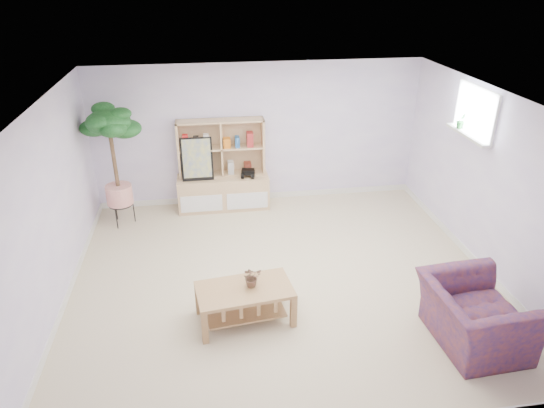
{
  "coord_description": "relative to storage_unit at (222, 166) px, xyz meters",
  "views": [
    {
      "loc": [
        -0.92,
        -5.32,
        3.77
      ],
      "look_at": [
        -0.07,
        0.45,
        0.89
      ],
      "focal_mm": 32.0,
      "sensor_mm": 36.0,
      "label": 1
    }
  ],
  "objects": [
    {
      "name": "floor",
      "position": [
        0.64,
        -2.24,
        -0.76
      ],
      "size": [
        5.5,
        5.0,
        0.01
      ],
      "primitive_type": "cube",
      "color": "#BBB18A",
      "rests_on": "ground"
    },
    {
      "name": "ceiling",
      "position": [
        0.64,
        -2.24,
        1.64
      ],
      "size": [
        5.5,
        5.0,
        0.01
      ],
      "primitive_type": "cube",
      "color": "white",
      "rests_on": "walls"
    },
    {
      "name": "walls",
      "position": [
        0.64,
        -2.24,
        0.44
      ],
      "size": [
        5.51,
        5.01,
        2.4
      ],
      "color": "silver",
      "rests_on": "floor"
    },
    {
      "name": "baseboard",
      "position": [
        0.64,
        -2.24,
        -0.71
      ],
      "size": [
        5.5,
        5.0,
        0.1
      ],
      "primitive_type": null,
      "color": "white",
      "rests_on": "floor"
    },
    {
      "name": "window",
      "position": [
        3.37,
        -1.64,
        1.24
      ],
      "size": [
        0.1,
        0.98,
        0.68
      ],
      "primitive_type": null,
      "color": "#D0E6FA",
      "rests_on": "walls"
    },
    {
      "name": "window_sill",
      "position": [
        3.31,
        -1.64,
        0.92
      ],
      "size": [
        0.14,
        1.0,
        0.04
      ],
      "primitive_type": "cube",
      "color": "white",
      "rests_on": "walls"
    },
    {
      "name": "storage_unit",
      "position": [
        0.0,
        0.0,
        0.0
      ],
      "size": [
        1.53,
        0.52,
        1.53
      ],
      "primitive_type": null,
      "color": "tan",
      "rests_on": "floor"
    },
    {
      "name": "poster",
      "position": [
        -0.41,
        -0.06,
        0.17
      ],
      "size": [
        0.52,
        0.13,
        0.71
      ],
      "primitive_type": null,
      "rotation": [
        0.0,
        0.0,
        0.01
      ],
      "color": "yellow",
      "rests_on": "storage_unit"
    },
    {
      "name": "toy_truck",
      "position": [
        0.42,
        -0.09,
        -0.11
      ],
      "size": [
        0.34,
        0.26,
        0.16
      ],
      "primitive_type": null,
      "rotation": [
        0.0,
        0.0,
        -0.19
      ],
      "color": "black",
      "rests_on": "storage_unit"
    },
    {
      "name": "coffee_table",
      "position": [
        0.08,
        -3.02,
        -0.54
      ],
      "size": [
        1.16,
        0.73,
        0.45
      ],
      "primitive_type": null,
      "rotation": [
        0.0,
        0.0,
        0.12
      ],
      "color": "#AC7C48",
      "rests_on": "floor"
    },
    {
      "name": "table_plant",
      "position": [
        0.17,
        -2.97,
        -0.2
      ],
      "size": [
        0.26,
        0.24,
        0.24
      ],
      "primitive_type": "imported",
      "rotation": [
        0.0,
        0.0,
        0.28
      ],
      "color": "#1B6E15",
      "rests_on": "coffee_table"
    },
    {
      "name": "floor_tree",
      "position": [
        -1.66,
        -0.35,
        0.21
      ],
      "size": [
        0.82,
        0.82,
        1.95
      ],
      "primitive_type": null,
      "rotation": [
        0.0,
        0.0,
        0.15
      ],
      "color": "#0F4215",
      "rests_on": "floor"
    },
    {
      "name": "armchair",
      "position": [
        2.5,
        -3.75,
        -0.36
      ],
      "size": [
        1.01,
        1.15,
        0.81
      ],
      "primitive_type": "imported",
      "rotation": [
        0.0,
        0.0,
        1.62
      ],
      "color": "navy",
      "rests_on": "floor"
    },
    {
      "name": "sill_plant",
      "position": [
        3.31,
        -1.41,
        1.05
      ],
      "size": [
        0.14,
        0.12,
        0.23
      ],
      "primitive_type": "imported",
      "rotation": [
        0.0,
        0.0,
        0.12
      ],
      "color": "#0F4215",
      "rests_on": "window_sill"
    }
  ]
}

